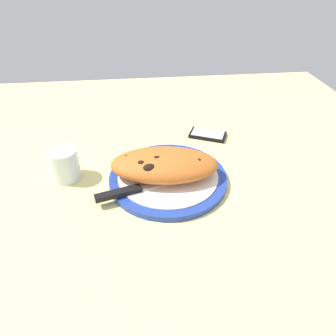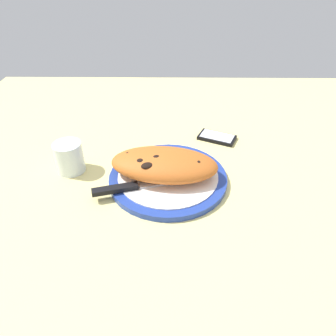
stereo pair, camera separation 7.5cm
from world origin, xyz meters
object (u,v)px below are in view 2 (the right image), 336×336
(calzone, at_px, (164,165))
(smartphone, at_px, (217,137))
(plate, at_px, (168,177))
(fork, at_px, (156,161))
(water_glass, at_px, (70,159))
(knife, at_px, (129,187))

(calzone, distance_m, smartphone, 0.27)
(plate, distance_m, fork, 0.06)
(calzone, height_order, water_glass, same)
(fork, xyz_separation_m, knife, (0.06, 0.11, 0.00))
(calzone, bearing_deg, plate, -156.82)
(plate, xyz_separation_m, calzone, (0.01, 0.00, 0.04))
(fork, relative_size, knife, 0.68)
(calzone, xyz_separation_m, fork, (0.02, -0.06, -0.03))
(fork, relative_size, water_glass, 2.03)
(knife, bearing_deg, plate, -148.15)
(fork, bearing_deg, water_glass, 3.71)
(calzone, xyz_separation_m, smartphone, (-0.16, -0.21, -0.04))
(plate, xyz_separation_m, knife, (0.09, 0.06, 0.01))
(calzone, height_order, fork, calzone)
(plate, height_order, calzone, calzone)
(knife, bearing_deg, fork, -117.98)
(plate, xyz_separation_m, fork, (0.03, -0.06, 0.01))
(calzone, height_order, smartphone, calzone)
(smartphone, xyz_separation_m, water_glass, (0.40, 0.17, 0.03))
(knife, relative_size, smartphone, 1.94)
(fork, xyz_separation_m, smartphone, (-0.18, -0.15, -0.01))
(knife, xyz_separation_m, smartphone, (-0.24, -0.26, -0.02))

